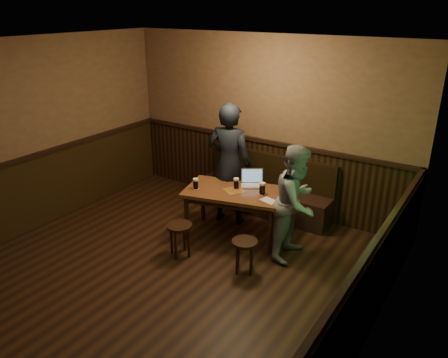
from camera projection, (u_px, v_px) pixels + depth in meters
room at (147, 194)px, 4.95m from camera, size 5.04×6.04×2.84m
bench at (266, 194)px, 7.13m from camera, size 2.20×0.50×0.95m
pub_table at (234, 197)px, 6.24m from camera, size 1.53×1.11×0.74m
stool_left at (180, 231)px, 5.85m from camera, size 0.41×0.41×0.47m
stool_right at (245, 247)px, 5.50m from camera, size 0.42×0.42×0.44m
pint_left at (196, 184)px, 6.22m from camera, size 0.10×0.10×0.16m
pint_mid at (236, 183)px, 6.23m from camera, size 0.10×0.10×0.16m
pint_right at (262, 188)px, 6.05m from camera, size 0.11×0.11×0.17m
laptop at (252, 181)px, 6.37m from camera, size 0.41×0.39×0.23m
menu at (269, 201)px, 5.88m from camera, size 0.25×0.20×0.00m
person_suit at (229, 164)px, 6.60m from camera, size 0.76×0.57×1.90m
person_grey at (296, 202)px, 5.72m from camera, size 0.60×0.76×1.57m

